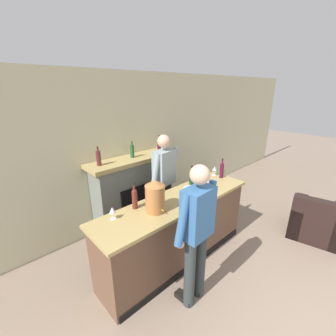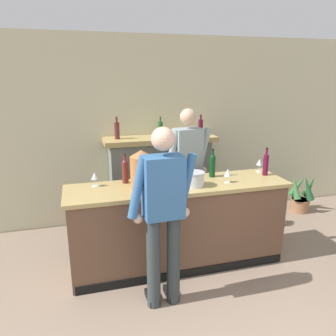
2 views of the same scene
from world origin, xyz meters
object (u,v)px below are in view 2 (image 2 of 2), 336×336
object	(u,v)px
fireplace_stone	(160,180)
wine_glass_near_bucket	(259,163)
wine_bottle_rose_blush	(212,165)
wine_bottle_riesling_slim	(266,163)
potted_plant_corner	(301,195)
copper_dispenser	(142,169)
person_bartender	(187,169)
person_customer	(163,212)
wine_glass_front_right	(95,176)
ice_bucket_steel	(195,179)
wine_glass_by_dispenser	(228,173)
wine_bottle_merlot_tall	(125,170)

from	to	relation	value
fireplace_stone	wine_glass_near_bucket	size ratio (longest dim) A/B	9.88
fireplace_stone	wine_bottle_rose_blush	bearing A→B (deg)	-70.22
fireplace_stone	wine_bottle_riesling_slim	xyz separation A→B (m)	(1.03, -1.17, 0.48)
potted_plant_corner	wine_bottle_riesling_slim	size ratio (longest dim) A/B	1.96
potted_plant_corner	copper_dispenser	xyz separation A→B (m)	(-2.85, -0.99, 0.93)
wine_bottle_riesling_slim	wine_bottle_rose_blush	bearing A→B (deg)	170.52
person_bartender	wine_bottle_rose_blush	world-z (taller)	person_bartender
wine_bottle_rose_blush	wine_bottle_riesling_slim	bearing A→B (deg)	-9.48
potted_plant_corner	wine_bottle_riesling_slim	xyz separation A→B (m)	(-1.31, -0.91, 0.87)
person_customer	wine_glass_front_right	world-z (taller)	person_customer
person_bartender	ice_bucket_steel	bearing A→B (deg)	-102.66
potted_plant_corner	wine_glass_by_dispenser	xyz separation A→B (m)	(-1.88, -1.06, 0.83)
fireplace_stone	wine_bottle_merlot_tall	xyz separation A→B (m)	(-0.66, -1.01, 0.48)
wine_glass_front_right	potted_plant_corner	bearing A→B (deg)	13.28
fireplace_stone	person_bartender	world-z (taller)	person_bartender
person_customer	copper_dispenser	distance (m)	0.66
fireplace_stone	wine_glass_front_right	bearing A→B (deg)	-133.72
copper_dispenser	wine_glass_by_dispenser	world-z (taller)	copper_dispenser
copper_dispenser	person_customer	bearing A→B (deg)	-82.91
person_customer	person_bartender	bearing A→B (deg)	62.27
person_customer	copper_dispenser	bearing A→B (deg)	97.09
fireplace_stone	wine_bottle_merlot_tall	world-z (taller)	fireplace_stone
person_bartender	wine_glass_near_bucket	world-z (taller)	person_bartender
wine_glass_front_right	copper_dispenser	bearing A→B (deg)	-22.59
wine_bottle_rose_blush	wine_bottle_merlot_tall	bearing A→B (deg)	177.30
copper_dispenser	wine_bottle_merlot_tall	distance (m)	0.28
person_bartender	fireplace_stone	bearing A→B (deg)	111.00
person_customer	wine_bottle_riesling_slim	xyz separation A→B (m)	(1.47, 0.69, 0.18)
potted_plant_corner	person_bartender	bearing A→B (deg)	-170.91
copper_dispenser	wine_bottle_merlot_tall	bearing A→B (deg)	121.62
wine_bottle_riesling_slim	person_bartender	bearing A→B (deg)	144.48
person_bartender	wine_glass_near_bucket	size ratio (longest dim) A/B	10.77
person_bartender	wine_bottle_riesling_slim	world-z (taller)	person_bartender
wine_glass_by_dispenser	ice_bucket_steel	bearing A→B (deg)	-177.78
person_customer	ice_bucket_steel	world-z (taller)	person_customer
wine_bottle_riesling_slim	wine_glass_near_bucket	distance (m)	0.15
wine_glass_near_bucket	wine_glass_by_dispenser	bearing A→B (deg)	-153.25
copper_dispenser	wine_glass_by_dispenser	size ratio (longest dim) A/B	2.61
wine_bottle_riesling_slim	ice_bucket_steel	bearing A→B (deg)	-170.76
potted_plant_corner	wine_glass_by_dispenser	distance (m)	2.31
wine_glass_near_bucket	potted_plant_corner	bearing A→B (deg)	30.47
potted_plant_corner	person_customer	world-z (taller)	person_customer
person_bartender	ice_bucket_steel	size ratio (longest dim) A/B	8.24
person_customer	wine_glass_near_bucket	world-z (taller)	person_customer
fireplace_stone	wine_glass_near_bucket	world-z (taller)	fireplace_stone
potted_plant_corner	person_bartender	xyz separation A→B (m)	(-2.11, -0.34, 0.70)
person_bartender	ice_bucket_steel	world-z (taller)	person_bartender
person_bartender	wine_glass_front_right	size ratio (longest dim) A/B	11.15
wine_bottle_merlot_tall	potted_plant_corner	bearing A→B (deg)	14.14
person_bartender	wine_bottle_merlot_tall	distance (m)	0.99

